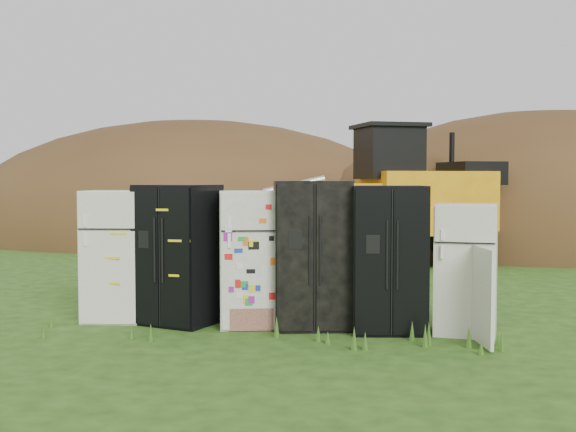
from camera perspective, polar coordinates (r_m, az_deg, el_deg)
name	(u,v)px	position (r m, az deg, el deg)	size (l,w,h in m)	color
ground	(283,327)	(9.85, -0.41, -8.73)	(120.00, 120.00, 0.00)	#264412
fridge_leftmost	(115,256)	(10.45, -13.50, -3.06)	(0.81, 0.77, 1.83)	white
fridge_black_side	(178,254)	(10.03, -8.69, -3.01)	(1.00, 0.79, 1.91)	black
fridge_sticker	(250,258)	(9.80, -2.99, -3.36)	(0.82, 0.75, 1.83)	silver
fridge_dark_mid	(312,254)	(9.66, 1.90, -3.04)	(1.01, 0.82, 1.97)	black
fridge_black_right	(388,259)	(9.51, 7.90, -3.36)	(0.95, 0.79, 1.91)	black
fridge_open_door	(466,269)	(9.56, 13.89, -4.08)	(0.76, 0.70, 1.67)	white
wheel_loader	(355,195)	(16.63, 5.33, 1.69)	(6.72, 2.73, 3.25)	#F2A310
dirt_mound_right	(544,246)	(22.54, 19.59, -2.27)	(14.61, 10.72, 7.95)	#432C15
dirt_mound_left	(192,236)	(25.31, -7.56, -1.56)	(16.93, 12.69, 8.00)	#432C15
dirt_mound_back	(384,231)	(27.70, 7.63, -1.17)	(19.33, 12.89, 6.06)	#432C15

